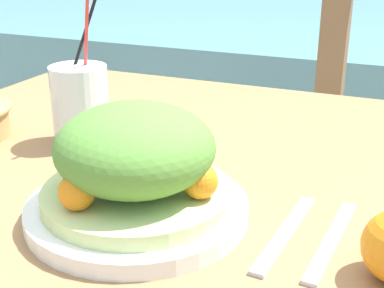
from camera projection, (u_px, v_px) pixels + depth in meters
The scene contains 6 objects.
patio_table at pixel (227, 233), 0.75m from camera, with size 1.22×0.97×0.70m.
railing_fence at pixel (336, 18), 1.41m from camera, with size 2.80×0.08×1.08m.
salad_plate at pixel (136, 170), 0.61m from camera, with size 0.26×0.26×0.14m.
drink_glass at pixel (80, 105), 0.83m from camera, with size 0.09×0.09×0.24m.
fork at pixel (285, 233), 0.59m from camera, with size 0.03×0.18×0.00m.
knife at pixel (332, 240), 0.58m from camera, with size 0.03×0.18×0.00m.
Camera 1 is at (0.21, -0.62, 1.01)m, focal length 50.00 mm.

